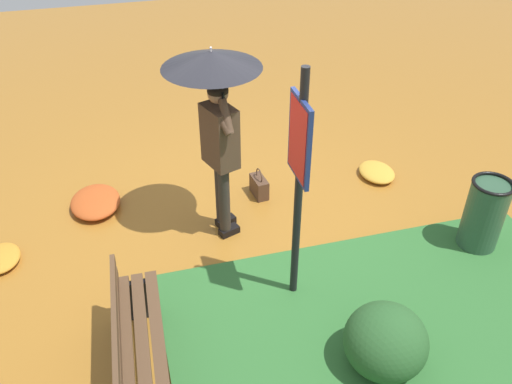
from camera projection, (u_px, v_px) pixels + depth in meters
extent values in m
plane|color=#9E6623|center=(236.00, 222.00, 6.04)|extent=(18.00, 18.00, 0.00)
cylinder|color=#2D2823|center=(224.00, 203.00, 5.62)|extent=(0.12, 0.12, 0.86)
cylinder|color=#2D2823|center=(221.00, 193.00, 5.76)|extent=(0.12, 0.12, 0.86)
cube|color=black|center=(229.00, 231.00, 5.86)|extent=(0.18, 0.24, 0.08)
cube|color=black|center=(226.00, 221.00, 6.00)|extent=(0.18, 0.24, 0.08)
cube|color=#473323|center=(220.00, 136.00, 5.26)|extent=(0.44, 0.35, 0.64)
sphere|color=#8C664C|center=(218.00, 93.00, 4.99)|extent=(0.20, 0.20, 0.20)
ellipsoid|color=black|center=(218.00, 90.00, 4.97)|extent=(0.20, 0.20, 0.15)
cylinder|color=#473323|center=(226.00, 127.00, 4.97)|extent=(0.18, 0.13, 0.18)
cylinder|color=#473323|center=(226.00, 117.00, 4.95)|extent=(0.24, 0.11, 0.33)
cube|color=black|center=(222.00, 99.00, 4.93)|extent=(0.07, 0.04, 0.14)
cylinder|color=#473323|center=(215.00, 107.00, 5.24)|extent=(0.11, 0.10, 0.09)
cylinder|color=#473323|center=(214.00, 100.00, 5.18)|extent=(0.10, 0.09, 0.23)
cylinder|color=#A5A5AD|center=(212.00, 69.00, 4.99)|extent=(0.02, 0.02, 0.41)
cone|color=black|center=(211.00, 59.00, 4.93)|extent=(0.96, 0.96, 0.16)
sphere|color=#A5A5AD|center=(211.00, 48.00, 4.87)|extent=(0.02, 0.02, 0.02)
cylinder|color=black|center=(298.00, 196.00, 4.49)|extent=(0.07, 0.07, 2.30)
cube|color=navy|center=(300.00, 140.00, 4.16)|extent=(0.44, 0.04, 0.70)
cube|color=red|center=(297.00, 140.00, 4.16)|extent=(0.38, 0.01, 0.64)
cube|color=#4C3323|center=(259.00, 187.00, 6.40)|extent=(0.31, 0.17, 0.24)
torus|color=#4C3323|center=(259.00, 176.00, 6.31)|extent=(0.18, 0.03, 0.18)
cube|color=black|center=(138.00, 300.00, 4.78)|extent=(0.07, 0.36, 0.44)
cube|color=#513823|center=(157.00, 334.00, 4.17)|extent=(1.40, 0.14, 0.04)
cube|color=#513823|center=(142.00, 338.00, 4.14)|extent=(1.40, 0.14, 0.04)
cube|color=#513823|center=(126.00, 341.00, 4.12)|extent=(1.40, 0.14, 0.04)
cube|color=#513823|center=(117.00, 334.00, 4.05)|extent=(1.40, 0.08, 0.10)
cube|color=#513823|center=(115.00, 321.00, 3.97)|extent=(1.40, 0.08, 0.10)
cylinder|color=#2D5138|center=(483.00, 217.00, 5.47)|extent=(0.40, 0.40, 0.80)
torus|color=black|center=(494.00, 184.00, 5.23)|extent=(0.42, 0.42, 0.04)
ellipsoid|color=#285628|center=(385.00, 341.00, 4.30)|extent=(0.68, 0.68, 0.61)
ellipsoid|color=#1E421E|center=(384.00, 328.00, 4.54)|extent=(0.41, 0.41, 0.41)
ellipsoid|color=#B74C1E|center=(95.00, 202.00, 6.22)|extent=(0.71, 0.57, 0.16)
ellipsoid|color=#C68428|center=(1.00, 258.00, 5.47)|extent=(0.48, 0.39, 0.11)
ellipsoid|color=gold|center=(377.00, 172.00, 6.77)|extent=(0.54, 0.43, 0.12)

